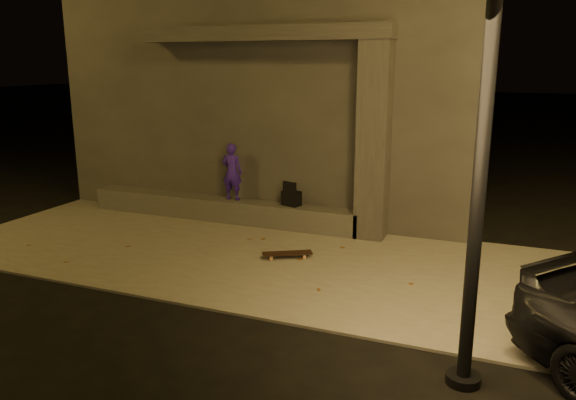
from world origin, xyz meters
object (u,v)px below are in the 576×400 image
at_px(backpack, 291,197).
at_px(skateboard, 287,254).
at_px(column, 374,142).
at_px(skateboarder, 232,172).

height_order(backpack, skateboard, backpack).
relative_size(column, backpack, 7.23).
bearing_deg(backpack, column, 17.37).
xyz_separation_m(skateboarder, backpack, (1.31, 0.00, -0.41)).
relative_size(skateboarder, skateboard, 1.40).
xyz_separation_m(column, skateboarder, (-2.93, 0.00, -0.76)).
height_order(column, backpack, column).
relative_size(backpack, skateboard, 0.60).
distance_m(column, backpack, 2.00).
bearing_deg(skateboard, backpack, 79.29).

